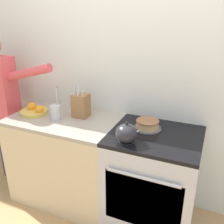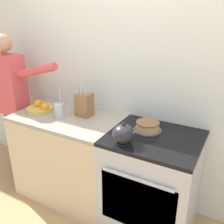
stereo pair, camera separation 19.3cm
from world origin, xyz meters
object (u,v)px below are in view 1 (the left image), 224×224
(utensil_crock, at_px, (56,112))
(person_baker, at_px, (2,99))
(knife_block, at_px, (81,105))
(layer_cake, at_px, (147,125))
(fruit_bowl, at_px, (35,111))
(stove_range, at_px, (152,180))
(tea_kettle, at_px, (127,133))

(utensil_crock, bearing_deg, person_baker, 173.96)
(knife_block, height_order, utensil_crock, utensil_crock)
(layer_cake, xyz_separation_m, utensil_crock, (-0.82, -0.14, 0.04))
(knife_block, relative_size, fruit_bowl, 1.21)
(stove_range, distance_m, knife_block, 0.93)
(stove_range, bearing_deg, knife_block, 172.48)
(utensil_crock, height_order, person_baker, person_baker)
(layer_cake, height_order, person_baker, person_baker)
(layer_cake, relative_size, tea_kettle, 1.14)
(person_baker, bearing_deg, tea_kettle, -15.10)
(knife_block, distance_m, utensil_crock, 0.24)
(tea_kettle, distance_m, fruit_bowl, 1.03)
(person_baker, bearing_deg, utensil_crock, -12.41)
(tea_kettle, relative_size, knife_block, 0.66)
(utensil_crock, bearing_deg, tea_kettle, -11.33)
(layer_cake, relative_size, knife_block, 0.75)
(tea_kettle, bearing_deg, layer_cake, 73.91)
(knife_block, xyz_separation_m, utensil_crock, (-0.18, -0.15, -0.04))
(layer_cake, relative_size, person_baker, 0.15)
(tea_kettle, height_order, knife_block, knife_block)
(utensil_crock, bearing_deg, layer_cake, 9.33)
(fruit_bowl, height_order, person_baker, person_baker)
(layer_cake, height_order, knife_block, knife_block)
(fruit_bowl, bearing_deg, layer_cake, 5.29)
(tea_kettle, relative_size, fruit_bowl, 0.80)
(person_baker, bearing_deg, layer_cake, -4.23)
(layer_cake, relative_size, fruit_bowl, 0.91)
(tea_kettle, height_order, utensil_crock, utensil_crock)
(stove_range, bearing_deg, utensil_crock, -176.53)
(stove_range, distance_m, utensil_crock, 1.05)
(knife_block, height_order, person_baker, person_baker)
(fruit_bowl, bearing_deg, stove_range, 1.06)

